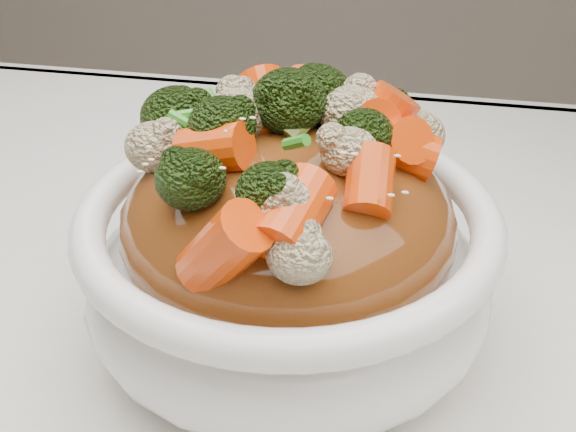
# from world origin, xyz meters

# --- Properties ---
(tablecloth) EXTENTS (1.20, 0.80, 0.04)m
(tablecloth) POSITION_xyz_m (0.00, 0.00, 0.73)
(tablecloth) COLOR silver
(tablecloth) RESTS_ON dining_table
(bowl) EXTENTS (0.30, 0.30, 0.09)m
(bowl) POSITION_xyz_m (-0.01, 0.02, 0.79)
(bowl) COLOR white
(bowl) RESTS_ON tablecloth
(sauce_base) EXTENTS (0.24, 0.24, 0.10)m
(sauce_base) POSITION_xyz_m (-0.01, 0.02, 0.82)
(sauce_base) COLOR #633011
(sauce_base) RESTS_ON bowl
(carrots) EXTENTS (0.24, 0.24, 0.05)m
(carrots) POSITION_xyz_m (-0.01, 0.02, 0.89)
(carrots) COLOR #DF4007
(carrots) RESTS_ON sauce_base
(broccoli) EXTENTS (0.24, 0.24, 0.05)m
(broccoli) POSITION_xyz_m (-0.01, 0.02, 0.89)
(broccoli) COLOR black
(broccoli) RESTS_ON sauce_base
(cauliflower) EXTENTS (0.24, 0.24, 0.04)m
(cauliflower) POSITION_xyz_m (-0.01, 0.02, 0.89)
(cauliflower) COLOR #C7B487
(cauliflower) RESTS_ON sauce_base
(scallions) EXTENTS (0.18, 0.18, 0.02)m
(scallions) POSITION_xyz_m (-0.01, 0.02, 0.89)
(scallions) COLOR #2D871F
(scallions) RESTS_ON sauce_base
(sesame_seeds) EXTENTS (0.21, 0.21, 0.01)m
(sesame_seeds) POSITION_xyz_m (-0.01, 0.02, 0.89)
(sesame_seeds) COLOR beige
(sesame_seeds) RESTS_ON sauce_base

